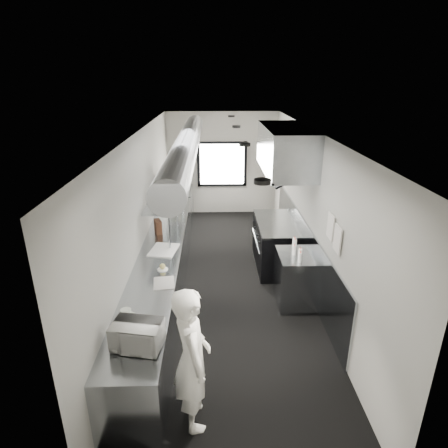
{
  "coord_description": "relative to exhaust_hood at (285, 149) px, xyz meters",
  "views": [
    {
      "loc": [
        -0.25,
        -6.34,
        3.66
      ],
      "look_at": [
        -0.07,
        -0.2,
        1.27
      ],
      "focal_mm": 30.52,
      "sensor_mm": 36.0,
      "label": 1
    }
  ],
  "objects": [
    {
      "name": "floor",
      "position": [
        -1.1,
        -0.7,
        -2.39
      ],
      "size": [
        3.0,
        8.0,
        0.01
      ],
      "primitive_type": "cube",
      "color": "black",
      "rests_on": "ground"
    },
    {
      "name": "ceiling",
      "position": [
        -1.1,
        -0.7,
        0.41
      ],
      "size": [
        3.0,
        8.0,
        0.01
      ],
      "primitive_type": "cube",
      "color": "silver",
      "rests_on": "wall_back"
    },
    {
      "name": "wall_back",
      "position": [
        -1.1,
        3.3,
        -0.99
      ],
      "size": [
        3.0,
        0.02,
        2.8
      ],
      "primitive_type": "cube",
      "color": "#B3B1A9",
      "rests_on": "floor"
    },
    {
      "name": "wall_front",
      "position": [
        -1.1,
        -4.7,
        -0.99
      ],
      "size": [
        3.0,
        0.02,
        2.8
      ],
      "primitive_type": "cube",
      "color": "#B3B1A9",
      "rests_on": "floor"
    },
    {
      "name": "wall_left",
      "position": [
        -2.6,
        -0.7,
        -0.99
      ],
      "size": [
        0.02,
        8.0,
        2.8
      ],
      "primitive_type": "cube",
      "color": "#B3B1A9",
      "rests_on": "floor"
    },
    {
      "name": "wall_right",
      "position": [
        0.4,
        -0.7,
        -0.99
      ],
      "size": [
        0.02,
        8.0,
        2.8
      ],
      "primitive_type": "cube",
      "color": "#B3B1A9",
      "rests_on": "floor"
    },
    {
      "name": "wall_cladding",
      "position": [
        0.38,
        -0.4,
        -1.84
      ],
      "size": [
        0.03,
        5.5,
        1.1
      ],
      "primitive_type": "cube",
      "color": "#949CA2",
      "rests_on": "wall_right"
    },
    {
      "name": "hvac_duct",
      "position": [
        -1.8,
        -0.3,
        0.16
      ],
      "size": [
        0.4,
        6.4,
        0.4
      ],
      "primitive_type": "cylinder",
      "rotation": [
        1.57,
        0.0,
        0.0
      ],
      "color": "#919499",
      "rests_on": "ceiling"
    },
    {
      "name": "service_window",
      "position": [
        -1.1,
        3.26,
        -0.99
      ],
      "size": [
        1.36,
        0.05,
        1.25
      ],
      "color": "white",
      "rests_on": "wall_back"
    },
    {
      "name": "exhaust_hood",
      "position": [
        0.0,
        0.0,
        0.0
      ],
      "size": [
        0.81,
        2.2,
        0.88
      ],
      "color": "#949CA2",
      "rests_on": "ceiling"
    },
    {
      "name": "prep_counter",
      "position": [
        -2.25,
        -1.2,
        -1.94
      ],
      "size": [
        0.7,
        6.0,
        0.9
      ],
      "primitive_type": "cube",
      "color": "#949CA2",
      "rests_on": "floor"
    },
    {
      "name": "pass_shelf",
      "position": [
        -2.29,
        0.3,
        -0.86
      ],
      "size": [
        0.45,
        3.0,
        0.68
      ],
      "color": "#949CA2",
      "rests_on": "prep_counter"
    },
    {
      "name": "range",
      "position": [
        -0.06,
        0.0,
        -1.92
      ],
      "size": [
        0.88,
        1.6,
        0.94
      ],
      "color": "black",
      "rests_on": "floor"
    },
    {
      "name": "bottle_station",
      "position": [
        0.05,
        -1.4,
        -1.94
      ],
      "size": [
        0.65,
        0.8,
        0.9
      ],
      "primitive_type": "cube",
      "color": "#949CA2",
      "rests_on": "floor"
    },
    {
      "name": "far_work_table",
      "position": [
        -2.25,
        2.5,
        -1.94
      ],
      "size": [
        0.7,
        1.2,
        0.9
      ],
      "primitive_type": "cube",
      "color": "#949CA2",
      "rests_on": "floor"
    },
    {
      "name": "notice_sheet_a",
      "position": [
        0.37,
        -1.9,
        -0.79
      ],
      "size": [
        0.02,
        0.28,
        0.38
      ],
      "primitive_type": "cube",
      "color": "white",
      "rests_on": "wall_right"
    },
    {
      "name": "notice_sheet_b",
      "position": [
        0.37,
        -2.25,
        -0.84
      ],
      "size": [
        0.02,
        0.28,
        0.38
      ],
      "primitive_type": "cube",
      "color": "white",
      "rests_on": "wall_right"
    },
    {
      "name": "line_cook",
      "position": [
        -1.59,
        -3.78,
        -1.54
      ],
      "size": [
        0.53,
        0.69,
        1.7
      ],
      "primitive_type": "imported",
      "rotation": [
        0.0,
        0.0,
        1.79
      ],
      "color": "white",
      "rests_on": "floor"
    },
    {
      "name": "microwave",
      "position": [
        -2.19,
        -3.62,
        -1.34
      ],
      "size": [
        0.55,
        0.46,
        0.29
      ],
      "primitive_type": "imported",
      "rotation": [
        0.0,
        0.0,
        -0.19
      ],
      "color": "silver",
      "rests_on": "prep_counter"
    },
    {
      "name": "deli_tub_a",
      "position": [
        -2.43,
        -3.06,
        -1.44
      ],
      "size": [
        0.14,
        0.14,
        0.1
      ],
      "primitive_type": "cylinder",
      "rotation": [
        0.0,
        0.0,
        -0.06
      ],
      "color": "beige",
      "rests_on": "prep_counter"
    },
    {
      "name": "deli_tub_b",
      "position": [
        -2.36,
        -3.17,
        -1.44
      ],
      "size": [
        0.18,
        0.18,
        0.1
      ],
      "primitive_type": "cylinder",
      "rotation": [
        0.0,
        0.0,
        0.35
      ],
      "color": "beige",
      "rests_on": "prep_counter"
    },
    {
      "name": "newspaper",
      "position": [
        -2.06,
        -2.27,
        -1.49
      ],
      "size": [
        0.34,
        0.4,
        0.01
      ],
      "primitive_type": "cube",
      "rotation": [
        0.0,
        0.0,
        0.13
      ],
      "color": "beige",
      "rests_on": "prep_counter"
    },
    {
      "name": "small_plate",
      "position": [
        -2.13,
        -1.86,
        -1.48
      ],
      "size": [
        0.21,
        0.21,
        0.01
      ],
      "primitive_type": "cylinder",
      "rotation": [
        0.0,
        0.0,
        -0.39
      ],
      "color": "white",
      "rests_on": "prep_counter"
    },
    {
      "name": "pastry",
      "position": [
        -2.13,
        -1.86,
        -1.43
      ],
      "size": [
        0.09,
        0.09,
        0.09
      ],
      "primitive_type": "sphere",
      "color": "#CCBF6B",
      "rests_on": "small_plate"
    },
    {
      "name": "cutting_board",
      "position": [
        -2.2,
        -1.16,
        -1.48
      ],
      "size": [
        0.51,
        0.62,
        0.02
      ],
      "primitive_type": "cube",
      "rotation": [
        0.0,
        0.0,
        -0.17
      ],
      "color": "white",
      "rests_on": "prep_counter"
    },
    {
      "name": "knife_block",
      "position": [
        -2.39,
        -0.39,
        -1.36
      ],
      "size": [
        0.18,
        0.26,
        0.25
      ],
      "primitive_type": "cube",
      "rotation": [
        0.0,
        0.0,
        0.35
      ],
      "color": "#4D2A1B",
      "rests_on": "prep_counter"
    },
    {
      "name": "plate_stack_a",
      "position": [
        -2.31,
        -0.35,
        -0.68
      ],
      "size": [
        0.32,
        0.32,
        0.28
      ],
      "primitive_type": "cylinder",
      "rotation": [
        0.0,
        0.0,
        -0.42
      ],
      "color": "white",
      "rests_on": "pass_shelf"
    },
    {
      "name": "plate_stack_b",
      "position": [
        -2.3,
        0.15,
        -0.66
      ],
      "size": [
        0.29,
        0.29,
        0.31
      ],
      "primitive_type": "cylinder",
      "rotation": [
        0.0,
        0.0,
        0.24
      ],
      "color": "white",
      "rests_on": "pass_shelf"
    },
    {
      "name": "plate_stack_c",
      "position": [
        -2.32,
        0.61,
        -0.66
      ],
      "size": [
        0.24,
        0.24,
        0.32
      ],
      "primitive_type": "cylinder",
      "rotation": [
        0.0,
        0.0,
        -0.06
      ],
      "color": "white",
      "rests_on": "pass_shelf"
    },
    {
      "name": "plate_stack_d",
      "position": [
        -2.28,
        1.04,
        -0.64
      ],
      "size": [
        0.3,
        0.3,
        0.35
      ],
      "primitive_type": "cylinder",
      "rotation": [
        0.0,
        0.0,
        0.38
      ],
      "color": "white",
      "rests_on": "pass_shelf"
    },
    {
      "name": "squeeze_bottle_a",
      "position": [
        0.02,
        -1.66,
        -1.41
      ],
      "size": [
        0.07,
        0.07,
        0.16
      ],
      "primitive_type": "cylinder",
      "rotation": [
        0.0,
        0.0,
        -0.24
      ],
      "color": "white",
      "rests_on": "bottle_station"
    },
    {
      "name": "squeeze_bottle_b",
      "position": [
        0.04,
        -1.57,
        -1.4
      ],
      "size": [
        0.08,
        0.08,
        0.19
      ],
      "primitive_type": "cylinder",
      "rotation": [
        0.0,
        0.0,
        -0.39
      ],
      "color": "white",
      "rests_on": "bottle_station"
    },
    {
      "name": "squeeze_bottle_c",
      "position": [
        -0.02,
        -1.4,
        -1.41
      ],
      "size": [
        0.07,
        0.07,
        0.17
      ],
      "primitive_type": "cylinder",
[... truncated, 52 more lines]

